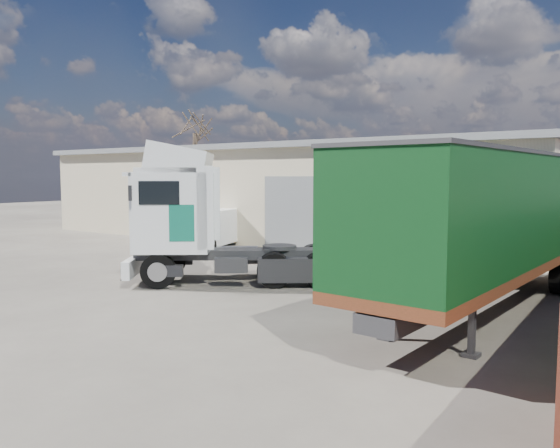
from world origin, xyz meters
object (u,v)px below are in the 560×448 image
Objects in this scene: bare_tree at (195,121)px; orange_skip at (203,229)px; tractor_unit at (202,224)px; panel_van at (208,228)px; box_trailer at (494,216)px.

bare_tree is 3.01× the size of orange_skip.
tractor_unit is at bearing -68.18° from orange_skip.
panel_van is 1.57× the size of orange_skip.
bare_tree reaches higher than orange_skip.
bare_tree is 26.00m from tractor_unit.
box_trailer reaches higher than panel_van.
bare_tree reaches higher than box_trailer.
panel_van is at bearing -61.49° from orange_skip.
bare_tree is 17.86m from panel_van.
bare_tree is 32.03m from box_trailer.
panel_van reaches higher than orange_skip.
tractor_unit reaches higher than panel_van.
bare_tree reaches higher than tractor_unit.
bare_tree reaches higher than panel_van.
tractor_unit is 0.56× the size of box_trailer.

